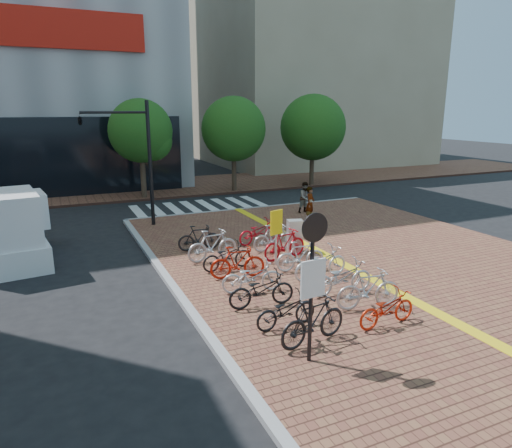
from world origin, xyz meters
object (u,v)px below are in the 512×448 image
bike_8 (387,309)px  bike_0 (313,321)px  bike_9 (368,289)px  pedestrian_a (310,204)px  bike_2 (261,290)px  bike_3 (252,277)px  bike_1 (286,310)px  bike_11 (321,263)px  utility_box (295,236)px  yellow_sign (277,227)px  bike_14 (274,238)px  bike_15 (259,232)px  pedestrian_b (306,197)px  bike_13 (285,244)px  bike_12 (301,256)px  bike_6 (213,245)px  bike_5 (227,256)px  bike_10 (342,278)px  traffic_light_pole (119,141)px  bike_7 (199,238)px  notice_sign (313,270)px  bike_4 (238,262)px  box_truck (12,228)px

bike_8 → bike_0: bearing=86.8°
bike_9 → pedestrian_a: pedestrian_a is taller
bike_2 → bike_3: bearing=-4.8°
bike_1 → bike_11: bearing=-49.1°
bike_8 → utility_box: bearing=-11.5°
yellow_sign → bike_3: bearing=-133.2°
bike_14 → yellow_sign: (-0.68, -1.52, 0.84)m
bike_15 → pedestrian_b: (4.60, 4.13, 0.32)m
bike_13 → bike_14: size_ratio=1.06×
yellow_sign → bike_12: bearing=-59.3°
bike_6 → pedestrian_b: 8.87m
bike_5 → yellow_sign: size_ratio=0.91×
bike_10 → bike_12: 2.28m
bike_11 → bike_13: bearing=-2.1°
bike_15 → utility_box: 1.77m
pedestrian_a → traffic_light_pole: bearing=127.0°
bike_6 → pedestrian_a: (6.39, 3.89, 0.25)m
bike_7 → pedestrian_a: bearing=-64.7°
bike_15 → traffic_light_pole: traffic_light_pole is taller
bike_2 → notice_sign: size_ratio=0.57×
bike_4 → bike_6: bearing=14.9°
bike_12 → pedestrian_a: (4.01, 6.11, 0.31)m
bike_1 → bike_7: bike_7 is taller
pedestrian_a → pedestrian_b: (0.63, 1.53, -0.02)m
bike_1 → bike_2: bearing=-1.3°
bike_6 → utility_box: (3.22, -0.28, 0.04)m
bike_7 → pedestrian_a: (6.44, 2.46, 0.33)m
bike_11 → utility_box: size_ratio=1.61×
bike_1 → bike_9: (2.57, 0.05, 0.13)m
bike_12 → bike_10: bearing=-172.3°
bike_0 → pedestrian_b: size_ratio=1.17×
bike_4 → bike_12: size_ratio=1.03×
bike_7 → bike_2: bearing=-175.6°
bike_9 → box_truck: box_truck is taller
bike_12 → bike_15: (0.04, 3.51, -0.03)m
bike_3 → bike_9: bearing=-124.3°
bike_11 → yellow_sign: 2.08m
bike_6 → pedestrian_b: size_ratio=1.19×
bike_0 → bike_13: bike_0 is taller
bike_9 → bike_12: bearing=12.1°
bike_6 → bike_10: 5.13m
bike_10 → box_truck: bearing=52.4°
bike_3 → traffic_light_pole: (-2.28, 9.44, 3.46)m
bike_1 → bike_4: (0.18, 3.68, 0.10)m
bike_4 → notice_sign: size_ratio=0.54×
bike_8 → yellow_sign: (-0.47, 5.26, 0.91)m
bike_0 → bike_15: size_ratio=1.01×
bike_15 → box_truck: (-8.96, 2.11, 0.62)m
traffic_light_pole → bike_15: bearing=-46.9°
bike_0 → bike_14: size_ratio=1.09×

